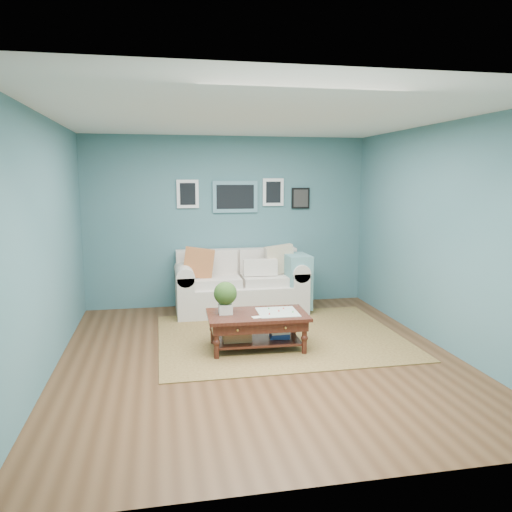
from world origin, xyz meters
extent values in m
plane|color=brown|center=(0.00, 0.00, 0.00)|extent=(5.00, 5.00, 0.00)
plane|color=white|center=(0.00, 0.00, 2.70)|extent=(5.00, 5.00, 0.00)
cube|color=#3E6C71|center=(0.00, 2.50, 1.35)|extent=(4.50, 0.02, 2.70)
cube|color=#3E6C71|center=(0.00, -2.50, 1.35)|extent=(4.50, 0.02, 2.70)
cube|color=#3E6C71|center=(-2.25, 0.00, 1.35)|extent=(0.02, 5.00, 2.70)
cube|color=#3E6C71|center=(2.25, 0.00, 1.35)|extent=(0.02, 5.00, 2.70)
cube|color=#5B8B98|center=(0.12, 2.48, 1.75)|extent=(0.72, 0.03, 0.50)
cube|color=black|center=(0.12, 2.46, 1.75)|extent=(0.60, 0.01, 0.38)
cube|color=white|center=(-0.63, 2.48, 1.80)|extent=(0.34, 0.03, 0.44)
cube|color=white|center=(0.74, 2.48, 1.82)|extent=(0.34, 0.03, 0.44)
cube|color=black|center=(1.20, 2.48, 1.72)|extent=(0.30, 0.03, 0.34)
cube|color=brown|center=(0.41, 0.64, 0.01)|extent=(3.10, 2.48, 0.01)
cube|color=beige|center=(0.12, 1.99, 0.22)|extent=(1.47, 0.91, 0.43)
cube|color=beige|center=(0.12, 2.34, 0.68)|extent=(1.92, 0.23, 0.50)
cube|color=beige|center=(-0.74, 1.99, 0.32)|extent=(0.25, 0.91, 0.64)
cube|color=beige|center=(0.97, 1.99, 0.32)|extent=(0.25, 0.91, 0.64)
cylinder|color=beige|center=(-0.74, 1.99, 0.64)|extent=(0.27, 0.91, 0.27)
cylinder|color=beige|center=(0.97, 1.99, 0.64)|extent=(0.27, 0.91, 0.27)
cube|color=beige|center=(-0.28, 1.93, 0.50)|extent=(0.74, 0.58, 0.13)
cube|color=beige|center=(0.51, 1.93, 0.50)|extent=(0.74, 0.58, 0.13)
cube|color=beige|center=(-0.28, 2.22, 0.75)|extent=(0.74, 0.12, 0.37)
cube|color=beige|center=(0.51, 2.22, 0.75)|extent=(0.74, 0.12, 0.37)
cube|color=#BF4D25|center=(-0.52, 1.94, 0.79)|extent=(0.50, 0.18, 0.49)
cube|color=beige|center=(0.74, 2.01, 0.79)|extent=(0.49, 0.19, 0.48)
cube|color=beige|center=(0.41, 1.89, 0.70)|extent=(0.52, 0.12, 0.25)
cube|color=#6DA4A4|center=(0.97, 1.87, 0.47)|extent=(0.35, 0.57, 0.83)
cube|color=black|center=(0.03, 0.25, 0.43)|extent=(1.21, 0.73, 0.04)
cube|color=black|center=(0.03, 0.25, 0.35)|extent=(1.13, 0.65, 0.12)
cube|color=black|center=(0.03, 0.25, 0.11)|extent=(1.03, 0.55, 0.02)
sphere|color=gold|center=(-0.25, -0.06, 0.35)|extent=(0.03, 0.03, 0.03)
sphere|color=gold|center=(0.30, -0.08, 0.35)|extent=(0.03, 0.03, 0.03)
cylinder|color=black|center=(-0.49, 0.00, 0.20)|extent=(0.06, 0.06, 0.41)
cylinder|color=black|center=(0.54, -0.03, 0.20)|extent=(0.06, 0.06, 0.41)
cylinder|color=black|center=(-0.47, 0.53, 0.20)|extent=(0.06, 0.06, 0.41)
cylinder|color=black|center=(0.56, 0.50, 0.20)|extent=(0.06, 0.06, 0.41)
cube|color=silver|center=(-0.34, 0.31, 0.51)|extent=(0.16, 0.16, 0.12)
sphere|color=#264619|center=(-0.34, 0.31, 0.69)|extent=(0.28, 0.28, 0.28)
cube|color=beige|center=(0.28, 0.24, 0.45)|extent=(0.49, 0.49, 0.01)
cube|color=#A1704B|center=(-0.21, 0.26, 0.22)|extent=(0.34, 0.25, 0.20)
cube|color=navy|center=(0.31, 0.26, 0.18)|extent=(0.24, 0.19, 0.11)
camera|label=1|loc=(-1.09, -5.42, 2.05)|focal=35.00mm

